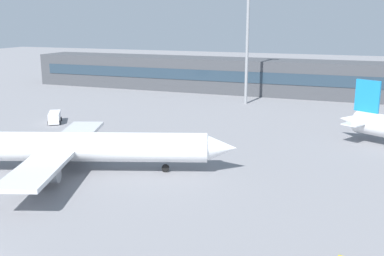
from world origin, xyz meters
TOP-DOWN VIEW (x-y plane):
  - ground_plane at (0.00, 40.00)m, footprint 400.00×400.00m
  - terminal_building at (0.00, 95.09)m, footprint 126.48×12.13m
  - airplane_near at (-6.50, 23.41)m, footprint 42.06×30.06m
  - service_van_white at (-26.44, 46.38)m, footprint 4.48×5.46m
  - floodlight_tower_east at (2.88, 79.11)m, footprint 3.20×0.80m

SIDE VIEW (x-z plane):
  - ground_plane at x=0.00m, z-range 0.00..0.00m
  - service_van_white at x=-26.44m, z-range 0.07..2.15m
  - airplane_near at x=-6.50m, z-range -2.10..8.65m
  - terminal_building at x=0.00m, z-range 0.00..9.00m
  - floodlight_tower_east at x=2.88m, z-range 2.07..31.05m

